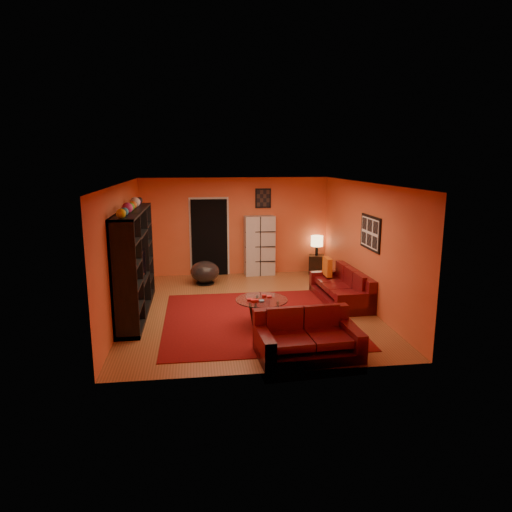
{
  "coord_description": "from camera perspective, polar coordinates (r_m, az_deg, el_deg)",
  "views": [
    {
      "loc": [
        -1.03,
        -9.09,
        3.06
      ],
      "look_at": [
        0.18,
        0.1,
        1.1
      ],
      "focal_mm": 32.0,
      "sensor_mm": 36.0,
      "label": 1
    }
  ],
  "objects": [
    {
      "name": "bowl_chair",
      "position": [
        11.46,
        -6.41,
        -1.99
      ],
      "size": [
        0.71,
        0.71,
        0.58
      ],
      "color": "black",
      "rests_on": "floor"
    },
    {
      "name": "storage_cabinet",
      "position": [
        12.22,
        0.44,
        1.31
      ],
      "size": [
        0.82,
        0.41,
        1.6
      ],
      "primitive_type": "cube",
      "rotation": [
        0.0,
        0.0,
        0.07
      ],
      "color": "#BBB4AD",
      "rests_on": "floor"
    },
    {
      "name": "wall_right",
      "position": [
        9.92,
        13.5,
        1.4
      ],
      "size": [
        0.0,
        6.0,
        6.0
      ],
      "primitive_type": "plane",
      "rotation": [
        1.57,
        0.0,
        -1.57
      ],
      "color": "#D6562F",
      "rests_on": "floor"
    },
    {
      "name": "ceiling",
      "position": [
        9.17,
        -1.04,
        9.08
      ],
      "size": [
        6.0,
        6.0,
        0.0
      ],
      "primitive_type": "plane",
      "rotation": [
        3.14,
        0.0,
        0.0
      ],
      "color": "white",
      "rests_on": "wall_back"
    },
    {
      "name": "table_lamp",
      "position": [
        12.47,
        7.63,
        1.81
      ],
      "size": [
        0.32,
        0.32,
        0.54
      ],
      "color": "black",
      "rests_on": "side_table"
    },
    {
      "name": "wall_art_back",
      "position": [
        12.25,
        0.9,
        7.23
      ],
      "size": [
        0.42,
        0.03,
        0.52
      ],
      "primitive_type": "cube",
      "color": "black",
      "rests_on": "wall_back"
    },
    {
      "name": "wall_art_right",
      "position": [
        9.58,
        14.12,
        2.84
      ],
      "size": [
        0.03,
        1.0,
        0.7
      ],
      "primitive_type": "cube",
      "color": "black",
      "rests_on": "wall_right"
    },
    {
      "name": "side_table",
      "position": [
        12.6,
        7.55,
        -1.03
      ],
      "size": [
        0.49,
        0.49,
        0.5
      ],
      "primitive_type": "cube",
      "rotation": [
        0.0,
        0.0,
        -0.28
      ],
      "color": "black",
      "rests_on": "floor"
    },
    {
      "name": "entertainment_unit",
      "position": [
        9.4,
        -14.92,
        -0.8
      ],
      "size": [
        0.45,
        3.0,
        2.1
      ],
      "primitive_type": "cube",
      "color": "black",
      "rests_on": "floor"
    },
    {
      "name": "doorway",
      "position": [
        12.23,
        -5.85,
        2.3
      ],
      "size": [
        0.95,
        0.1,
        2.04
      ],
      "primitive_type": "cube",
      "color": "black",
      "rests_on": "floor"
    },
    {
      "name": "wall_front",
      "position": [
        6.43,
        2.04,
        -3.95
      ],
      "size": [
        6.0,
        0.0,
        6.0
      ],
      "primitive_type": "plane",
      "rotation": [
        -1.57,
        0.0,
        0.0
      ],
      "color": "#D6562F",
      "rests_on": "floor"
    },
    {
      "name": "floor",
      "position": [
        9.65,
        -0.98,
        -6.52
      ],
      "size": [
        6.0,
        6.0,
        0.0
      ],
      "primitive_type": "plane",
      "color": "brown",
      "rests_on": "ground"
    },
    {
      "name": "wall_back",
      "position": [
        12.27,
        -2.6,
        3.7
      ],
      "size": [
        6.0,
        0.0,
        6.0
      ],
      "primitive_type": "plane",
      "rotation": [
        1.57,
        0.0,
        0.0
      ],
      "color": "#D6562F",
      "rests_on": "floor"
    },
    {
      "name": "sofa",
      "position": [
        10.2,
        10.91,
        -4.04
      ],
      "size": [
        0.89,
        2.04,
        0.85
      ],
      "rotation": [
        0.0,
        0.0,
        0.03
      ],
      "color": "#4C0A0E",
      "rests_on": "rug"
    },
    {
      "name": "throw_pillow",
      "position": [
        10.69,
        8.91,
        -1.32
      ],
      "size": [
        0.12,
        0.42,
        0.42
      ],
      "primitive_type": "cube",
      "color": "orange",
      "rests_on": "sofa"
    },
    {
      "name": "tv",
      "position": [
        9.35,
        -14.64,
        -1.23
      ],
      "size": [
        0.94,
        0.12,
        0.54
      ],
      "primitive_type": "imported",
      "rotation": [
        0.0,
        0.0,
        1.57
      ],
      "color": "black",
      "rests_on": "entertainment_unit"
    },
    {
      "name": "wall_left",
      "position": [
        9.38,
        -16.36,
        0.65
      ],
      "size": [
        0.0,
        6.0,
        6.0
      ],
      "primitive_type": "plane",
      "rotation": [
        1.57,
        0.0,
        1.57
      ],
      "color": "#D6562F",
      "rests_on": "floor"
    },
    {
      "name": "coffee_table",
      "position": [
        8.59,
        0.72,
        -5.75
      ],
      "size": [
        0.98,
        0.98,
        0.49
      ],
      "rotation": [
        0.0,
        0.0,
        -0.24
      ],
      "color": "silver",
      "rests_on": "floor"
    },
    {
      "name": "rug",
      "position": [
        9.01,
        0.17,
        -7.86
      ],
      "size": [
        3.6,
        3.6,
        0.01
      ],
      "primitive_type": "cube",
      "color": "#56090B",
      "rests_on": "floor"
    },
    {
      "name": "loveseat",
      "position": [
        7.43,
        6.32,
        -10.07
      ],
      "size": [
        1.66,
        1.06,
        0.85
      ],
      "rotation": [
        0.0,
        0.0,
        1.64
      ],
      "color": "#4C0A0E",
      "rests_on": "rug"
    }
  ]
}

